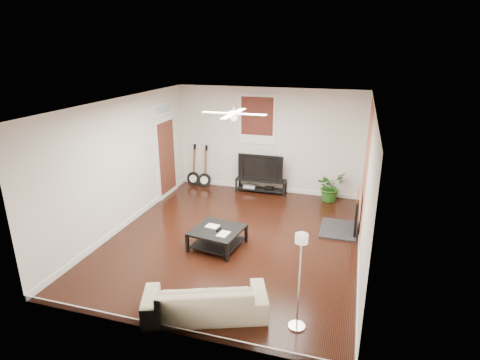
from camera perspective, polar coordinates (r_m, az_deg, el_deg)
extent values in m
cube|color=black|center=(8.27, -0.81, -8.43)|extent=(5.00, 6.00, 0.01)
cube|color=white|center=(7.41, -0.91, 11.17)|extent=(5.00, 6.00, 0.01)
cube|color=silver|center=(10.52, 4.10, 5.71)|extent=(5.00, 0.01, 2.80)
cube|color=silver|center=(5.17, -11.05, -9.17)|extent=(5.00, 0.01, 2.80)
cube|color=silver|center=(8.78, -16.63, 2.26)|extent=(0.01, 6.00, 2.80)
cube|color=silver|center=(7.40, 17.93, -0.95)|extent=(0.01, 6.00, 2.80)
cube|color=#B05A38|center=(8.36, 17.81, 1.31)|extent=(0.02, 2.20, 2.80)
cube|color=black|center=(8.67, 15.29, -4.44)|extent=(0.80, 1.10, 0.92)
cube|color=#401211|center=(10.45, 2.51, 8.73)|extent=(1.00, 0.06, 1.30)
cube|color=white|center=(10.37, -10.72, 4.38)|extent=(0.08, 1.00, 2.50)
cube|color=black|center=(10.68, 3.07, -0.83)|extent=(1.36, 0.36, 0.38)
imported|color=black|center=(10.53, 3.14, 1.99)|extent=(1.22, 0.16, 0.70)
cube|color=black|center=(7.87, -3.29, -8.41)|extent=(1.04, 1.04, 0.39)
imported|color=#BFA48F|center=(6.07, -5.07, -16.82)|extent=(1.95, 1.31, 0.53)
imported|color=#245D1A|center=(10.29, 12.96, -0.93)|extent=(0.90, 0.92, 0.77)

